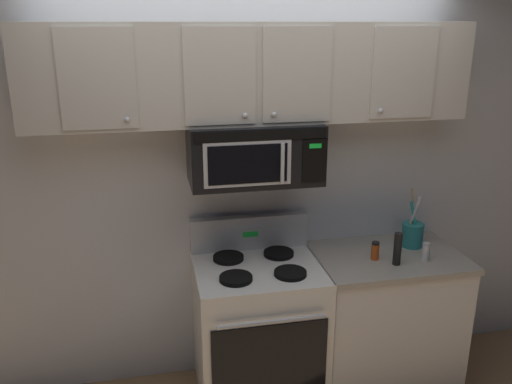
{
  "coord_description": "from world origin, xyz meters",
  "views": [
    {
      "loc": [
        -0.6,
        -2.39,
        2.3
      ],
      "look_at": [
        0.0,
        0.49,
        1.35
      ],
      "focal_mm": 37.14,
      "sensor_mm": 36.0,
      "label": 1
    }
  ],
  "objects_px": {
    "over_range_microwave": "(254,153)",
    "pepper_mill": "(397,249)",
    "utensil_crock_teal": "(412,233)",
    "spice_jar": "(375,251)",
    "stove_range": "(258,329)",
    "salt_shaker": "(426,252)"
  },
  "relations": [
    {
      "from": "over_range_microwave",
      "to": "pepper_mill",
      "type": "xyz_separation_m",
      "value": [
        0.83,
        -0.25,
        -0.57
      ]
    },
    {
      "from": "utensil_crock_teal",
      "to": "spice_jar",
      "type": "distance_m",
      "value": 0.35
    },
    {
      "from": "pepper_mill",
      "to": "spice_jar",
      "type": "bearing_deg",
      "value": 136.71
    },
    {
      "from": "stove_range",
      "to": "salt_shaker",
      "type": "bearing_deg",
      "value": -6.84
    },
    {
      "from": "stove_range",
      "to": "salt_shaker",
      "type": "height_order",
      "value": "stove_range"
    },
    {
      "from": "over_range_microwave",
      "to": "salt_shaker",
      "type": "height_order",
      "value": "over_range_microwave"
    },
    {
      "from": "utensil_crock_teal",
      "to": "over_range_microwave",
      "type": "bearing_deg",
      "value": 179.01
    },
    {
      "from": "salt_shaker",
      "to": "spice_jar",
      "type": "height_order",
      "value": "salt_shaker"
    },
    {
      "from": "over_range_microwave",
      "to": "spice_jar",
      "type": "bearing_deg",
      "value": -12.46
    },
    {
      "from": "salt_shaker",
      "to": "spice_jar",
      "type": "relative_size",
      "value": 1.01
    },
    {
      "from": "stove_range",
      "to": "over_range_microwave",
      "type": "height_order",
      "value": "over_range_microwave"
    },
    {
      "from": "stove_range",
      "to": "over_range_microwave",
      "type": "bearing_deg",
      "value": 90.14
    },
    {
      "from": "stove_range",
      "to": "salt_shaker",
      "type": "xyz_separation_m",
      "value": [
        1.02,
        -0.12,
        0.49
      ]
    },
    {
      "from": "stove_range",
      "to": "spice_jar",
      "type": "relative_size",
      "value": 9.7
    },
    {
      "from": "pepper_mill",
      "to": "salt_shaker",
      "type": "bearing_deg",
      "value": 4.19
    },
    {
      "from": "stove_range",
      "to": "pepper_mill",
      "type": "bearing_deg",
      "value": -9.43
    },
    {
      "from": "over_range_microwave",
      "to": "salt_shaker",
      "type": "xyz_separation_m",
      "value": [
        1.02,
        -0.24,
        -0.62
      ]
    },
    {
      "from": "utensil_crock_teal",
      "to": "salt_shaker",
      "type": "bearing_deg",
      "value": -95.91
    },
    {
      "from": "over_range_microwave",
      "to": "spice_jar",
      "type": "relative_size",
      "value": 6.58
    },
    {
      "from": "spice_jar",
      "to": "utensil_crock_teal",
      "type": "bearing_deg",
      "value": 24.06
    },
    {
      "from": "over_range_microwave",
      "to": "spice_jar",
      "type": "distance_m",
      "value": 0.97
    },
    {
      "from": "stove_range",
      "to": "pepper_mill",
      "type": "height_order",
      "value": "stove_range"
    }
  ]
}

